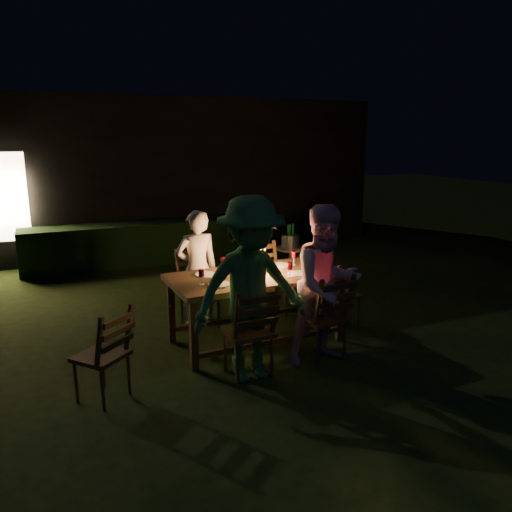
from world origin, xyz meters
name	(u,v)px	position (x,y,z in m)	size (l,w,h in m)	color
garden_envelope	(137,173)	(-0.01, 6.15, 1.58)	(40.00, 40.00, 3.20)	black
dining_table	(256,281)	(0.16, -0.61, 0.76)	(2.07, 1.10, 0.84)	#4C3219
chair_near_left	(249,347)	(-0.26, -1.40, 0.31)	(0.47, 0.51, 1.04)	#4C3219
chair_near_right	(323,332)	(0.65, -1.35, 0.32)	(0.53, 0.56, 1.05)	#4C3219
chair_far_left	(199,303)	(-0.33, 0.14, 0.32)	(0.49, 0.53, 1.05)	#4C3219
chair_far_right	(268,293)	(0.67, 0.19, 0.31)	(0.47, 0.51, 1.03)	#4C3219
chair_end	(340,305)	(1.39, -0.55, 0.27)	(0.48, 0.45, 0.91)	#4C3219
chair_spare	(104,371)	(-1.70, -1.31, 0.29)	(0.62, 0.63, 0.96)	#4C3219
person_house_side	(197,269)	(-0.33, 0.19, 0.76)	(0.56, 0.37, 1.53)	beige
person_opp_right	(327,285)	(0.65, -1.40, 0.87)	(0.85, 0.66, 1.75)	#E89FC4
person_opp_left	(251,290)	(-0.25, -1.45, 0.94)	(1.22, 0.70, 1.89)	#38713B
lantern	(258,260)	(0.20, -0.55, 1.00)	(0.16, 0.16, 0.35)	white
plate_far_left	(206,275)	(-0.40, -0.41, 0.85)	(0.25, 0.25, 0.01)	white
plate_near_left	(219,284)	(-0.38, -0.85, 0.85)	(0.25, 0.25, 0.01)	white
plate_far_right	(280,265)	(0.60, -0.36, 0.85)	(0.25, 0.25, 0.01)	white
plate_near_right	(298,274)	(0.62, -0.80, 0.85)	(0.25, 0.25, 0.01)	white
wineglass_a	(223,264)	(-0.16, -0.34, 0.93)	(0.06, 0.06, 0.18)	#59070F
wineglass_b	(202,277)	(-0.56, -0.76, 0.93)	(0.06, 0.06, 0.18)	#59070F
wineglass_c	(290,270)	(0.47, -0.87, 0.93)	(0.06, 0.06, 0.18)	#59070F
wineglass_d	(294,258)	(0.77, -0.40, 0.93)	(0.06, 0.06, 0.18)	#59070F
wineglass_e	(259,274)	(0.07, -0.91, 0.93)	(0.06, 0.06, 0.18)	silver
bottle_table	(236,265)	(-0.09, -0.62, 0.98)	(0.07, 0.07, 0.28)	#0F471E
napkin_left	(256,282)	(0.02, -0.93, 0.85)	(0.18, 0.14, 0.01)	red
napkin_right	(309,274)	(0.72, -0.88, 0.85)	(0.18, 0.14, 0.01)	red
phone	(216,287)	(-0.45, -0.94, 0.85)	(0.14, 0.07, 0.01)	black
side_table	(290,252)	(1.62, 1.38, 0.55)	(0.46, 0.46, 0.62)	brown
ice_bucket	(291,241)	(1.62, 1.38, 0.73)	(0.30, 0.30, 0.22)	#A5A8AD
bottle_bucket_a	(289,239)	(1.57, 1.34, 0.78)	(0.07, 0.07, 0.32)	#0F471E
bottle_bucket_b	(292,238)	(1.67, 1.42, 0.78)	(0.07, 0.07, 0.32)	#0F471E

